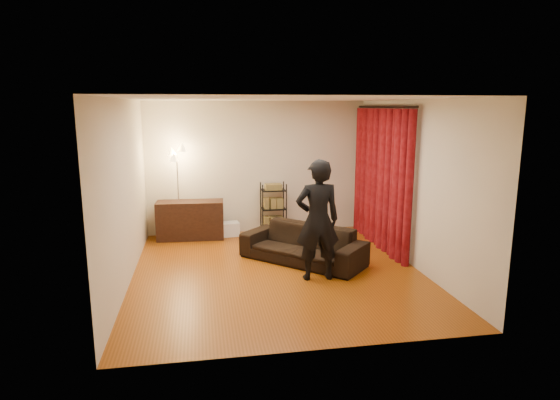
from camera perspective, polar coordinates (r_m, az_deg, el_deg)
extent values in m
plane|color=#85420F|center=(7.56, -0.37, -8.67)|extent=(5.00, 5.00, 0.00)
plane|color=white|center=(7.10, -0.39, 12.25)|extent=(5.00, 5.00, 0.00)
plane|color=beige|center=(9.66, -2.80, 3.98)|extent=(5.00, 0.00, 5.00)
plane|color=beige|center=(4.82, 4.48, -3.62)|extent=(5.00, 0.00, 5.00)
plane|color=beige|center=(7.20, -18.34, 0.86)|extent=(0.00, 5.00, 5.00)
plane|color=beige|center=(7.89, 15.97, 1.88)|extent=(0.00, 5.00, 5.00)
cylinder|color=black|center=(8.78, 12.61, 11.04)|extent=(0.04, 2.65, 0.04)
imported|color=black|center=(7.92, 2.79, -5.41)|extent=(2.08, 2.04, 0.61)
imported|color=black|center=(7.01, 4.60, -2.47)|extent=(0.67, 0.44, 1.84)
cube|color=black|center=(9.43, -10.86, -2.40)|extent=(1.32, 0.56, 0.76)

